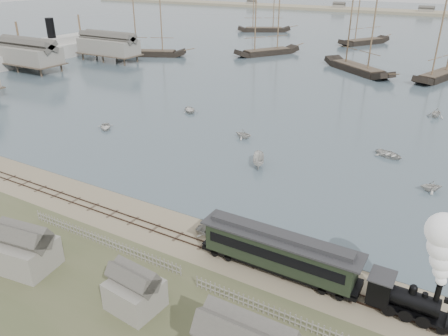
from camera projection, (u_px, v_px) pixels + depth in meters
The scene contains 26 objects.
ground at pixel (197, 230), 45.92m from camera, with size 600.00×600.00×0.00m, color tan.
harbor_water at pixel (424, 33), 179.23m from camera, with size 600.00×336.00×0.06m, color #465B65.
rail_track at pixel (186, 239), 44.34m from camera, with size 120.00×1.80×0.16m.
picket_fence_west at pixel (103, 245), 43.39m from camera, with size 19.00×0.10×1.20m, color gray, non-canonical shape.
picket_fence_east at pixel (277, 319), 34.35m from camera, with size 15.00×0.10×1.20m, color gray, non-canonical shape.
shed_left at pixel (29, 267), 40.28m from camera, with size 5.00×4.00×4.10m, color gray, non-canonical shape.
shed_mid at pixel (136, 307), 35.60m from camera, with size 4.00×3.50×3.60m, color gray, non-canonical shape.
western_wharf at pixel (32, 58), 110.17m from camera, with size 36.00×56.00×8.00m, color gray, non-canonical shape.
far_spit at pixel (445, 16), 241.98m from camera, with size 500.00×20.00×1.80m, color tan.
locomotive at pixel (430, 278), 32.44m from camera, with size 7.31×2.73×9.12m.
passenger_coach at pixel (279, 251), 38.79m from camera, with size 14.77×2.85×3.59m.
beached_dinghy at pixel (212, 232), 45.00m from camera, with size 3.53×2.52×0.73m, color beige.
steamship at pixel (52, 38), 129.13m from camera, with size 52.18×8.70×11.41m, color beige, non-canonical shape.
rowboat_0 at pixel (105, 127), 73.97m from camera, with size 3.58×2.56×0.74m, color beige.
rowboat_1 at pixel (244, 134), 69.82m from camera, with size 2.88×2.48×1.52m, color beige.
rowboat_2 at pixel (258, 161), 60.22m from camera, with size 4.03×1.52×1.56m, color beige.
rowboat_3 at pixel (389, 154), 63.12m from camera, with size 4.04×2.89×0.84m, color beige.
rowboat_4 at pixel (431, 186), 53.47m from camera, with size 2.68×2.31×1.41m, color beige.
rowboat_6 at pixel (190, 109), 82.81m from camera, with size 3.90×2.79×0.81m, color beige.
rowboat_7 at pixel (436, 113), 79.54m from camera, with size 3.33×2.87×1.75m, color beige.
schooner_0 at pixel (149, 22), 129.56m from camera, with size 20.93×4.83×20.00m, color black, non-canonical shape.
schooner_1 at pixel (268, 21), 131.41m from camera, with size 21.42×4.94×20.00m, color black, non-canonical shape.
schooner_2 at pixel (362, 32), 109.66m from camera, with size 23.80×5.49×20.00m, color black, non-canonical shape.
schooner_3 at pixel (447, 37), 102.33m from camera, with size 20.52×4.73×20.00m, color black, non-canonical shape.
schooner_6 at pixel (265, 6), 178.73m from camera, with size 21.78×5.03×20.00m, color black, non-canonical shape.
schooner_7 at pixel (368, 14), 149.70m from camera, with size 21.10×4.87×20.00m, color black, non-canonical shape.
Camera 1 is at (22.00, -32.19, 25.30)m, focal length 35.00 mm.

